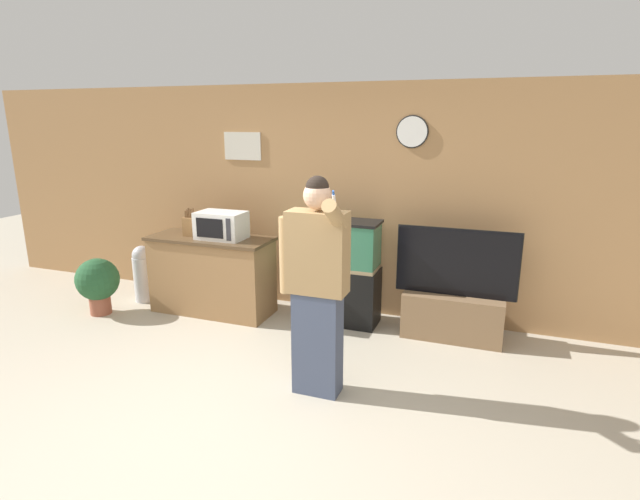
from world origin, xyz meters
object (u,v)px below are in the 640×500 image
object	(u,v)px
aquarium_on_stand	(341,272)
person_standing	(316,285)
counter_island	(212,275)
trash_bin	(143,273)
potted_plant	(98,282)
tv_on_stand	(453,306)
knife_block	(189,226)
microwave	(221,225)

from	to	relation	value
aquarium_on_stand	person_standing	size ratio (longest dim) A/B	0.65
person_standing	counter_island	bearing A→B (deg)	144.52
trash_bin	potted_plant	bearing A→B (deg)	-110.96
aquarium_on_stand	tv_on_stand	world-z (taller)	aquarium_on_stand
counter_island	tv_on_stand	size ratio (longest dim) A/B	1.19
counter_island	potted_plant	distance (m)	1.32
aquarium_on_stand	trash_bin	bearing A→B (deg)	-175.20
tv_on_stand	person_standing	xyz separation A→B (m)	(-0.95, -1.48, 0.59)
counter_island	aquarium_on_stand	xyz separation A→B (m)	(1.50, 0.22, 0.13)
counter_island	aquarium_on_stand	size ratio (longest dim) A/B	1.24
aquarium_on_stand	tv_on_stand	size ratio (longest dim) A/B	0.96
knife_block	aquarium_on_stand	size ratio (longest dim) A/B	0.28
counter_island	knife_block	distance (m)	0.63
tv_on_stand	trash_bin	world-z (taller)	tv_on_stand
microwave	knife_block	xyz separation A→B (m)	(-0.42, -0.01, -0.03)
microwave	potted_plant	bearing A→B (deg)	-159.63
microwave	person_standing	size ratio (longest dim) A/B	0.30
counter_island	person_standing	xyz separation A→B (m)	(1.77, -1.26, 0.49)
microwave	trash_bin	bearing A→B (deg)	178.77
microwave	potted_plant	distance (m)	1.61
person_standing	potted_plant	xyz separation A→B (m)	(-2.98, 0.74, -0.55)
aquarium_on_stand	person_standing	bearing A→B (deg)	-79.72
counter_island	knife_block	size ratio (longest dim) A/B	4.47
tv_on_stand	knife_block	bearing A→B (deg)	-175.37
microwave	tv_on_stand	distance (m)	2.67
tv_on_stand	potted_plant	size ratio (longest dim) A/B	1.83
tv_on_stand	person_standing	bearing A→B (deg)	-122.79
tv_on_stand	trash_bin	size ratio (longest dim) A/B	1.72
aquarium_on_stand	counter_island	bearing A→B (deg)	-171.58
potted_plant	trash_bin	bearing A→B (deg)	69.04
microwave	aquarium_on_stand	distance (m)	1.44
microwave	potted_plant	world-z (taller)	microwave
counter_island	knife_block	world-z (taller)	knife_block
knife_block	person_standing	distance (m)	2.38
counter_island	potted_plant	world-z (taller)	counter_island
knife_block	person_standing	world-z (taller)	person_standing
counter_island	microwave	size ratio (longest dim) A/B	2.69
aquarium_on_stand	trash_bin	distance (m)	2.52
knife_block	potted_plant	bearing A→B (deg)	-152.41
counter_island	aquarium_on_stand	distance (m)	1.52
microwave	aquarium_on_stand	xyz separation A→B (m)	(1.34, 0.24, -0.47)
microwave	counter_island	bearing A→B (deg)	175.45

